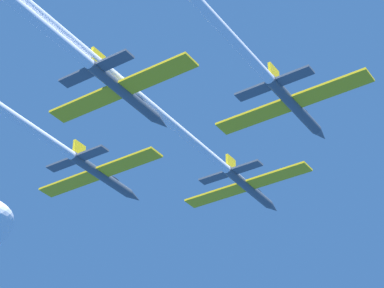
% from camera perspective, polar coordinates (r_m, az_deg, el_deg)
% --- Properties ---
extents(jet_lead, '(16.79, 49.70, 2.78)m').
position_cam_1_polar(jet_lead, '(81.52, -0.38, 0.59)').
color(jet_lead, '#4C5660').
extents(jet_right_wing, '(16.79, 54.15, 2.78)m').
position_cam_1_polar(jet_right_wing, '(65.08, 1.57, 9.71)').
color(jet_right_wing, '#4C5660').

